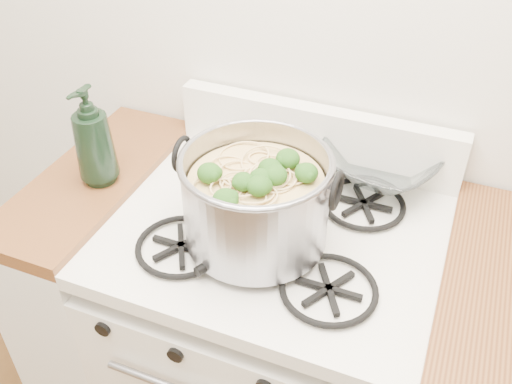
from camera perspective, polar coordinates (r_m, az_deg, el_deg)
name	(u,v)px	position (r m, az deg, el deg)	size (l,w,h in m)	color
gas_range	(272,352)	(1.67, 1.63, -15.66)	(0.76, 0.66, 0.92)	white
counter_left	(119,294)	(1.83, -13.51, -9.92)	(0.25, 0.65, 0.92)	silver
stock_pot	(256,201)	(1.21, 0.00, -0.91)	(0.35, 0.32, 0.22)	gray
spatula	(284,217)	(1.31, 2.79, -2.54)	(0.29, 0.31, 0.02)	black
glass_bowl	(380,168)	(1.49, 12.25, 2.39)	(0.12, 0.12, 0.03)	white
bottle	(93,136)	(1.43, -16.02, 5.39)	(0.10, 0.10, 0.26)	black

